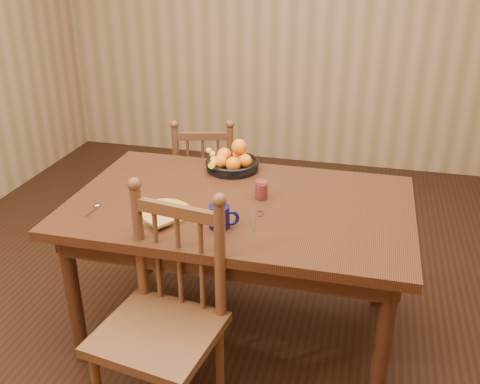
% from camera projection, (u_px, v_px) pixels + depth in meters
% --- Properties ---
extents(room, '(4.52, 5.02, 2.72)m').
position_uv_depth(room, '(240.00, 75.00, 2.27)').
color(room, black).
rests_on(room, ground).
extents(dining_table, '(1.60, 1.00, 0.75)m').
position_uv_depth(dining_table, '(240.00, 218.00, 2.56)').
color(dining_table, black).
rests_on(dining_table, ground).
extents(chair_far, '(0.49, 0.47, 0.89)m').
position_uv_depth(chair_far, '(205.00, 185.00, 3.47)').
color(chair_far, '#442514').
rests_on(chair_far, ground).
extents(chair_near, '(0.51, 0.50, 0.99)m').
position_uv_depth(chair_near, '(163.00, 323.00, 2.13)').
color(chair_near, '#442514').
rests_on(chair_near, ground).
extents(breakfast_plate, '(0.26, 0.31, 0.04)m').
position_uv_depth(breakfast_plate, '(162.00, 212.00, 2.40)').
color(breakfast_plate, '#59601E').
rests_on(breakfast_plate, dining_table).
extents(fork, '(0.06, 0.18, 0.00)m').
position_uv_depth(fork, '(255.00, 219.00, 2.35)').
color(fork, silver).
rests_on(fork, dining_table).
extents(spoon, '(0.04, 0.16, 0.01)m').
position_uv_depth(spoon, '(95.00, 207.00, 2.46)').
color(spoon, silver).
rests_on(spoon, dining_table).
extents(coffee_mug, '(0.13, 0.09, 0.10)m').
position_uv_depth(coffee_mug, '(220.00, 217.00, 2.27)').
color(coffee_mug, '#0C0936').
rests_on(coffee_mug, dining_table).
extents(juice_glass, '(0.06, 0.06, 0.09)m').
position_uv_depth(juice_glass, '(261.00, 190.00, 2.54)').
color(juice_glass, silver).
rests_on(juice_glass, dining_table).
extents(fruit_bowl, '(0.32, 0.29, 0.17)m').
position_uv_depth(fruit_bowl, '(232.00, 161.00, 2.86)').
color(fruit_bowl, black).
rests_on(fruit_bowl, dining_table).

